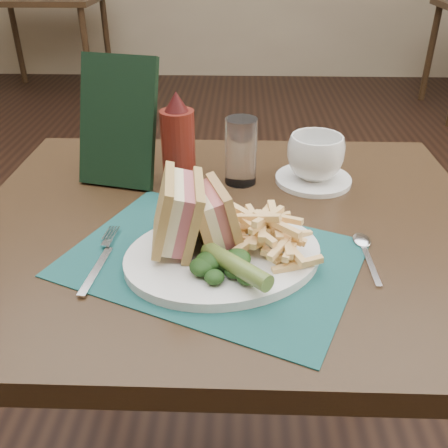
% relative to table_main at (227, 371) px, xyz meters
% --- Properties ---
extents(floor, '(7.00, 7.00, 0.00)m').
position_rel_table_main_xyz_m(floor, '(0.00, 0.50, -0.38)').
color(floor, black).
rests_on(floor, ground).
extents(wall_back, '(6.00, 0.00, 6.00)m').
position_rel_table_main_xyz_m(wall_back, '(0.00, 4.00, -0.38)').
color(wall_back, tan).
rests_on(wall_back, ground).
extents(table_main, '(0.90, 0.75, 0.75)m').
position_rel_table_main_xyz_m(table_main, '(0.00, 0.00, 0.00)').
color(table_main, black).
rests_on(table_main, ground).
extents(table_bg_left, '(0.90, 0.75, 0.75)m').
position_rel_table_main_xyz_m(table_bg_left, '(-1.52, 3.38, 0.00)').
color(table_bg_left, black).
rests_on(table_bg_left, ground).
extents(placemat, '(0.51, 0.44, 0.00)m').
position_rel_table_main_xyz_m(placemat, '(-0.02, -0.12, 0.38)').
color(placemat, '#164846').
rests_on(placemat, table_main).
extents(plate, '(0.36, 0.33, 0.01)m').
position_rel_table_main_xyz_m(plate, '(-0.00, -0.13, 0.38)').
color(plate, white).
rests_on(plate, placemat).
extents(sandwich_half_a, '(0.09, 0.12, 0.12)m').
position_rel_table_main_xyz_m(sandwich_half_a, '(-0.09, -0.12, 0.45)').
color(sandwich_half_a, tan).
rests_on(sandwich_half_a, plate).
extents(sandwich_half_b, '(0.10, 0.12, 0.10)m').
position_rel_table_main_xyz_m(sandwich_half_b, '(-0.04, -0.11, 0.44)').
color(sandwich_half_b, tan).
rests_on(sandwich_half_b, plate).
extents(kale_garnish, '(0.11, 0.08, 0.03)m').
position_rel_table_main_xyz_m(kale_garnish, '(0.00, -0.19, 0.41)').
color(kale_garnish, black).
rests_on(kale_garnish, plate).
extents(pickle_spear, '(0.10, 0.10, 0.03)m').
position_rel_table_main_xyz_m(pickle_spear, '(0.02, -0.20, 0.41)').
color(pickle_spear, '#516A28').
rests_on(pickle_spear, plate).
extents(fries_pile, '(0.18, 0.20, 0.06)m').
position_rel_table_main_xyz_m(fries_pile, '(0.06, -0.11, 0.42)').
color(fries_pile, '#FDCE7E').
rests_on(fries_pile, plate).
extents(fork, '(0.05, 0.17, 0.01)m').
position_rel_table_main_xyz_m(fork, '(-0.19, -0.14, 0.38)').
color(fork, silver).
rests_on(fork, placemat).
extents(spoon, '(0.04, 0.15, 0.01)m').
position_rel_table_main_xyz_m(spoon, '(0.22, -0.11, 0.38)').
color(spoon, silver).
rests_on(spoon, table_main).
extents(saucer, '(0.16, 0.16, 0.01)m').
position_rel_table_main_xyz_m(saucer, '(0.17, 0.15, 0.38)').
color(saucer, white).
rests_on(saucer, table_main).
extents(coffee_cup, '(0.14, 0.14, 0.09)m').
position_rel_table_main_xyz_m(coffee_cup, '(0.17, 0.15, 0.43)').
color(coffee_cup, white).
rests_on(coffee_cup, saucer).
extents(drinking_glass, '(0.07, 0.07, 0.13)m').
position_rel_table_main_xyz_m(drinking_glass, '(0.02, 0.15, 0.44)').
color(drinking_glass, white).
rests_on(drinking_glass, table_main).
extents(ketchup_bottle, '(0.07, 0.07, 0.19)m').
position_rel_table_main_xyz_m(ketchup_bottle, '(-0.10, 0.13, 0.47)').
color(ketchup_bottle, '#54150E').
rests_on(ketchup_bottle, table_main).
extents(check_presenter, '(0.17, 0.12, 0.24)m').
position_rel_table_main_xyz_m(check_presenter, '(-0.21, 0.15, 0.49)').
color(check_presenter, black).
rests_on(check_presenter, table_main).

